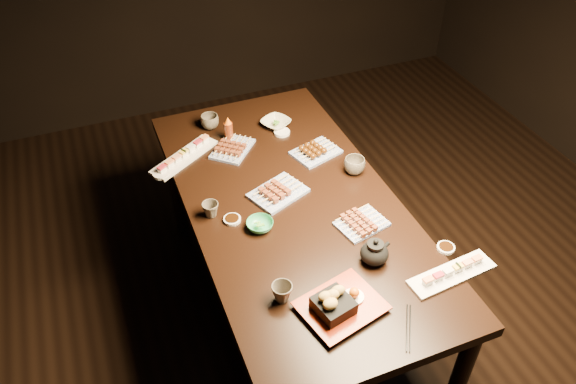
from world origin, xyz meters
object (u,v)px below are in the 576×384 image
object	(u,v)px
edamame_bowl_cream	(276,123)
teacup_far_left	(211,210)
yakitori_plate_center	(278,189)
teacup_near_left	(282,293)
yakitori_plate_right	(362,221)
sushi_platter_near	(452,271)
yakitori_plate_left	(232,146)
teacup_far_right	(210,122)
sushi_platter_far	(184,154)
condiment_bottle	(228,129)
dining_table	(292,260)
edamame_bowl_green	(260,225)
tempura_tray	(342,300)
teacup_mid_right	(354,166)
teapot	(375,251)

from	to	relation	value
edamame_bowl_cream	teacup_far_left	size ratio (longest dim) A/B	1.97
yakitori_plate_center	teacup_near_left	distance (m)	0.60
yakitori_plate_right	teacup_near_left	distance (m)	0.52
sushi_platter_near	yakitori_plate_center	xyz separation A→B (m)	(-0.45, 0.70, 0.01)
yakitori_plate_left	teacup_far_right	world-z (taller)	teacup_far_right
sushi_platter_far	teacup_far_right	xyz separation A→B (m)	(0.19, 0.21, 0.01)
sushi_platter_far	teacup_far_right	bearing A→B (deg)	-165.08
edamame_bowl_cream	condiment_bottle	size ratio (longest dim) A/B	1.06
sushi_platter_far	edamame_bowl_cream	world-z (taller)	sushi_platter_far
yakitori_plate_center	dining_table	bearing A→B (deg)	-84.10
sushi_platter_near	teacup_near_left	bearing A→B (deg)	162.95
sushi_platter_near	condiment_bottle	xyz separation A→B (m)	(-0.53, 1.19, 0.05)
yakitori_plate_left	teacup_far_left	size ratio (longest dim) A/B	3.02
edamame_bowl_green	teacup_far_right	distance (m)	0.81
yakitori_plate_right	tempura_tray	world-z (taller)	tempura_tray
edamame_bowl_green	tempura_tray	world-z (taller)	tempura_tray
yakitori_plate_left	edamame_bowl_cream	bearing A→B (deg)	-24.36
dining_table	teacup_mid_right	xyz separation A→B (m)	(0.35, 0.09, 0.41)
yakitori_plate_left	edamame_bowl_green	bearing A→B (deg)	-144.09
yakitori_plate_right	tempura_tray	xyz separation A→B (m)	(-0.27, -0.37, 0.03)
sushi_platter_far	tempura_tray	size ratio (longest dim) A/B	1.31
dining_table	sushi_platter_near	world-z (taller)	sushi_platter_near
sushi_platter_far	teapot	xyz separation A→B (m)	(0.54, -0.94, 0.03)
yakitori_plate_left	teapot	world-z (taller)	teapot
sushi_platter_near	edamame_bowl_green	world-z (taller)	sushi_platter_near
yakitori_plate_right	condiment_bottle	size ratio (longest dim) A/B	1.50
yakitori_plate_left	teacup_far_left	world-z (taller)	teacup_far_left
teacup_mid_right	teacup_near_left	bearing A→B (deg)	-135.48
dining_table	teacup_near_left	xyz separation A→B (m)	(-0.24, -0.49, 0.41)
sushi_platter_near	teacup_mid_right	distance (m)	0.72
edamame_bowl_cream	tempura_tray	size ratio (longest dim) A/B	0.49
sushi_platter_far	teacup_near_left	world-z (taller)	teacup_near_left
edamame_bowl_green	teapot	world-z (taller)	teapot
yakitori_plate_right	condiment_bottle	distance (m)	0.88
yakitori_plate_left	tempura_tray	world-z (taller)	tempura_tray
sushi_platter_near	teapot	bearing A→B (deg)	138.47
yakitori_plate_right	teapot	world-z (taller)	teapot
dining_table	teacup_mid_right	bearing A→B (deg)	0.75
yakitori_plate_left	condiment_bottle	size ratio (longest dim) A/B	1.62
edamame_bowl_green	teacup_far_left	world-z (taller)	teacup_far_left
teacup_far_right	teacup_far_left	bearing A→B (deg)	-105.37
sushi_platter_far	yakitori_plate_left	bearing A→B (deg)	141.14
teacup_far_right	teacup_mid_right	bearing A→B (deg)	-49.20
tempura_tray	teapot	world-z (taller)	teapot
sushi_platter_far	yakitori_plate_left	size ratio (longest dim) A/B	1.73
edamame_bowl_green	tempura_tray	xyz separation A→B (m)	(0.13, -0.51, 0.04)
tempura_tray	teacup_mid_right	world-z (taller)	tempura_tray
teacup_mid_right	condiment_bottle	world-z (taller)	condiment_bottle
yakitori_plate_right	teapot	bearing A→B (deg)	-117.20
teacup_mid_right	teacup_far_left	world-z (taller)	teacup_mid_right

